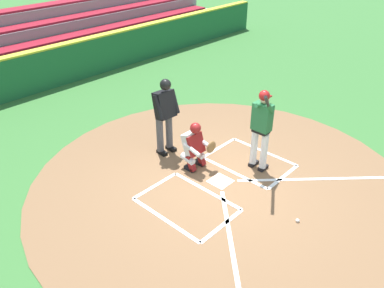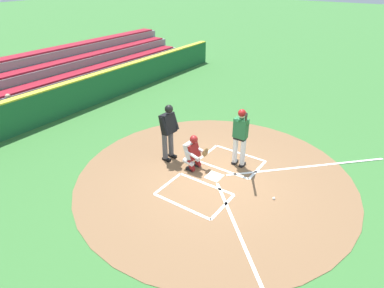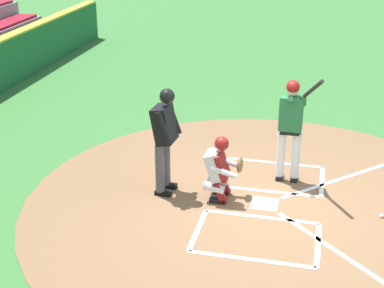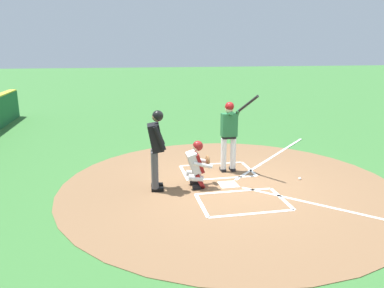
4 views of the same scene
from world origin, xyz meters
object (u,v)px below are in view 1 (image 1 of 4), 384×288
Objects in this scene: batter at (262,125)px; catcher at (195,145)px; plate_umpire at (165,111)px; baseball at (298,221)px.

catcher is (0.91, -1.06, -0.51)m from batter.
plate_umpire reaches higher than catcher.
batter reaches higher than plate_umpire.
catcher is 15.27× the size of baseball.
baseball is at bearing 88.78° from plate_umpire.
plate_umpire is at bearing -90.96° from catcher.
catcher is at bearing -91.32° from baseball.
batter reaches higher than catcher.
catcher is 0.61× the size of plate_umpire.
batter is 2.13m from baseball.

